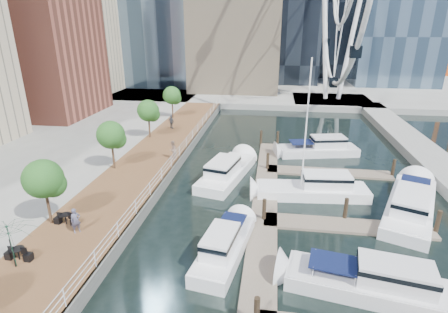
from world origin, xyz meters
TOP-DOWN VIEW (x-y plane):
  - ground at (0.00, 0.00)m, footprint 520.00×520.00m
  - boardwalk at (-9.00, 15.00)m, footprint 6.00×60.00m
  - seawall at (-6.00, 15.00)m, footprint 0.25×60.00m
  - land_far at (0.00, 102.00)m, footprint 200.00×114.00m
  - breakwater at (20.00, 20.00)m, footprint 4.00×60.00m
  - pier at (14.00, 52.00)m, footprint 14.00×12.00m
  - railing at (-6.10, 15.00)m, footprint 0.10×60.00m
  - floating_docks at (7.97, 9.98)m, footprint 16.00×34.00m
  - street_trees at (-11.40, 14.00)m, footprint 2.60×42.60m
  - yacht_foreground at (8.97, 1.19)m, footprint 10.15×4.37m
  - pedestrian_near at (-9.02, 3.18)m, footprint 0.72×0.73m
  - pedestrian_mid at (-6.56, 17.16)m, footprint 0.73×0.93m
  - pedestrian_far at (-9.88, 28.18)m, footprint 1.12×0.95m
  - moored_yachts at (7.05, 11.61)m, footprint 21.35×36.64m

SIDE VIEW (x-z plane):
  - ground at x=0.00m, z-range 0.00..0.00m
  - yacht_foreground at x=8.97m, z-range -1.07..1.07m
  - moored_yachts at x=7.05m, z-range -5.75..5.75m
  - floating_docks at x=7.97m, z-range -0.81..1.79m
  - boardwalk at x=-9.00m, z-range 0.00..1.00m
  - seawall at x=-6.00m, z-range 0.00..1.00m
  - land_far at x=0.00m, z-range 0.00..1.00m
  - breakwater at x=20.00m, z-range 0.00..1.00m
  - pier at x=14.00m, z-range 0.00..1.00m
  - railing at x=-6.10m, z-range 1.00..2.05m
  - pedestrian_near at x=-9.02m, z-range 1.00..2.70m
  - pedestrian_far at x=-9.88m, z-range 1.00..2.79m
  - pedestrian_mid at x=-6.56m, z-range 1.00..2.91m
  - street_trees at x=-11.40m, z-range 1.99..6.59m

